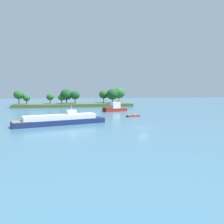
{
  "coord_description": "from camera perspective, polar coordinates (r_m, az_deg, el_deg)",
  "views": [
    {
      "loc": [
        -18.09,
        -53.43,
        9.18
      ],
      "look_at": [
        -2.28,
        28.03,
        1.2
      ],
      "focal_mm": 37.22,
      "sensor_mm": 36.0,
      "label": 1
    }
  ],
  "objects": [
    {
      "name": "channel_buoy_red",
      "position": [
        80.83,
        -6.01,
        -0.48
      ],
      "size": [
        0.7,
        0.7,
        1.9
      ],
      "color": "red",
      "rests_on": "ground"
    },
    {
      "name": "fishing_skiff",
      "position": [
        80.36,
        5.25,
        -0.93
      ],
      "size": [
        5.23,
        3.1,
        0.88
      ],
      "color": "maroon",
      "rests_on": "ground"
    },
    {
      "name": "tugboat",
      "position": [
        98.84,
        0.64,
        0.92
      ],
      "size": [
        11.02,
        6.88,
        5.07
      ],
      "color": "maroon",
      "rests_on": "ground"
    },
    {
      "name": "treeline_island",
      "position": [
        129.11,
        -7.92,
        2.91
      ],
      "size": [
        63.08,
        14.4,
        10.49
      ],
      "color": "#4C6038",
      "rests_on": "ground"
    },
    {
      "name": "white_riverboat",
      "position": [
        62.71,
        -12.58,
        -1.92
      ],
      "size": [
        24.35,
        11.21,
        5.15
      ],
      "color": "navy",
      "rests_on": "ground"
    },
    {
      "name": "channel_buoy_green",
      "position": [
        73.4,
        -17.54,
        -1.31
      ],
      "size": [
        0.7,
        0.7,
        1.9
      ],
      "color": "green",
      "rests_on": "ground"
    },
    {
      "name": "ground_plane",
      "position": [
        57.15,
        7.63,
        -3.8
      ],
      "size": [
        400.0,
        400.0,
        0.0
      ],
      "primitive_type": "plane",
      "color": "teal"
    }
  ]
}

